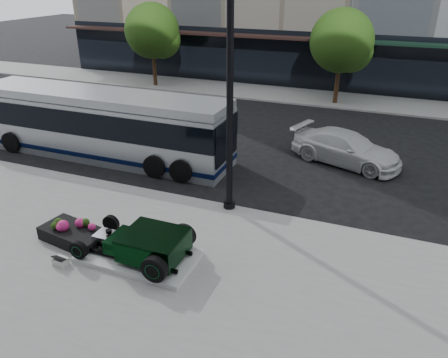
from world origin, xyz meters
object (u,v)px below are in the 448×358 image
at_px(hot_rod, 147,244).
at_px(transit_bus, 102,124).
at_px(white_sedan, 346,148).
at_px(flower_planter, 74,234).
at_px(lamppost, 230,114).

bearing_deg(hot_rod, transit_bus, 133.30).
bearing_deg(white_sedan, flower_planter, 162.16).
height_order(flower_planter, white_sedan, white_sedan).
distance_m(lamppost, white_sedan, 7.26).
bearing_deg(flower_planter, lamppost, 45.68).
bearing_deg(hot_rod, lamppost, 75.10).
bearing_deg(white_sedan, lamppost, 168.96).
bearing_deg(transit_bus, white_sedan, 16.61).
bearing_deg(white_sedan, hot_rod, 174.14).
bearing_deg(lamppost, flower_planter, -134.32).
xyz_separation_m(hot_rod, white_sedan, (4.23, 9.66, 0.00)).
bearing_deg(hot_rod, white_sedan, 66.34).
relative_size(transit_bus, white_sedan, 2.52).
bearing_deg(lamppost, transit_bus, 159.15).
xyz_separation_m(transit_bus, white_sedan, (10.41, 3.11, -0.79)).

